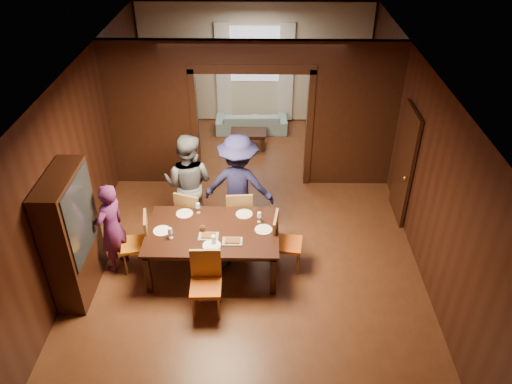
{
  "coord_description": "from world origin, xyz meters",
  "views": [
    {
      "loc": [
        0.22,
        -7.07,
        5.52
      ],
      "look_at": [
        0.11,
        -0.4,
        1.05
      ],
      "focal_mm": 35.0,
      "sensor_mm": 36.0,
      "label": 1
    }
  ],
  "objects_px": {
    "chair_far_l": "(193,213)",
    "chair_near": "(206,285)",
    "coffee_table": "(249,139)",
    "chair_left": "(135,242)",
    "person_purple": "(111,228)",
    "hutch": "(72,236)",
    "person_grey": "(189,184)",
    "chair_right": "(288,242)",
    "person_navy": "(239,185)",
    "chair_far_r": "(239,212)",
    "sofa": "(252,122)",
    "dining_table": "(214,249)"
  },
  "relations": [
    {
      "from": "coffee_table",
      "to": "hutch",
      "type": "height_order",
      "value": "hutch"
    },
    {
      "from": "chair_left",
      "to": "chair_far_r",
      "type": "xyz_separation_m",
      "value": [
        1.61,
        0.84,
        0.0
      ]
    },
    {
      "from": "chair_right",
      "to": "chair_far_l",
      "type": "xyz_separation_m",
      "value": [
        -1.59,
        0.76,
        0.0
      ]
    },
    {
      "from": "person_grey",
      "to": "person_navy",
      "type": "distance_m",
      "value": 0.85
    },
    {
      "from": "person_grey",
      "to": "person_purple",
      "type": "bearing_deg",
      "value": 57.13
    },
    {
      "from": "person_purple",
      "to": "chair_far_l",
      "type": "xyz_separation_m",
      "value": [
        1.15,
        0.81,
        -0.28
      ]
    },
    {
      "from": "person_purple",
      "to": "chair_far_r",
      "type": "bearing_deg",
      "value": 137.86
    },
    {
      "from": "person_navy",
      "to": "chair_far_r",
      "type": "distance_m",
      "value": 0.47
    },
    {
      "from": "chair_left",
      "to": "person_navy",
      "type": "bearing_deg",
      "value": 111.24
    },
    {
      "from": "chair_right",
      "to": "person_navy",
      "type": "bearing_deg",
      "value": 48.09
    },
    {
      "from": "person_purple",
      "to": "hutch",
      "type": "height_order",
      "value": "hutch"
    },
    {
      "from": "sofa",
      "to": "chair_near",
      "type": "distance_m",
      "value": 5.82
    },
    {
      "from": "sofa",
      "to": "dining_table",
      "type": "distance_m",
      "value": 4.91
    },
    {
      "from": "coffee_table",
      "to": "chair_left",
      "type": "height_order",
      "value": "chair_left"
    },
    {
      "from": "chair_far_l",
      "to": "chair_near",
      "type": "distance_m",
      "value": 1.78
    },
    {
      "from": "hutch",
      "to": "chair_far_r",
      "type": "bearing_deg",
      "value": 29.29
    },
    {
      "from": "person_navy",
      "to": "person_purple",
      "type": "bearing_deg",
      "value": 35.49
    },
    {
      "from": "person_navy",
      "to": "chair_right",
      "type": "relative_size",
      "value": 1.91
    },
    {
      "from": "person_grey",
      "to": "sofa",
      "type": "height_order",
      "value": "person_grey"
    },
    {
      "from": "chair_far_r",
      "to": "chair_near",
      "type": "distance_m",
      "value": 1.81
    },
    {
      "from": "person_navy",
      "to": "coffee_table",
      "type": "xyz_separation_m",
      "value": [
        0.08,
        3.03,
        -0.73
      ]
    },
    {
      "from": "person_purple",
      "to": "chair_near",
      "type": "xyz_separation_m",
      "value": [
        1.54,
        -0.93,
        -0.28
      ]
    },
    {
      "from": "coffee_table",
      "to": "chair_left",
      "type": "relative_size",
      "value": 0.82
    },
    {
      "from": "person_navy",
      "to": "chair_left",
      "type": "distance_m",
      "value": 1.93
    },
    {
      "from": "coffee_table",
      "to": "chair_far_r",
      "type": "relative_size",
      "value": 0.82
    },
    {
      "from": "sofa",
      "to": "chair_near",
      "type": "height_order",
      "value": "chair_near"
    },
    {
      "from": "person_purple",
      "to": "person_grey",
      "type": "relative_size",
      "value": 0.84
    },
    {
      "from": "person_grey",
      "to": "hutch",
      "type": "relative_size",
      "value": 0.92
    },
    {
      "from": "sofa",
      "to": "chair_far_r",
      "type": "xyz_separation_m",
      "value": [
        -0.11,
        -4.03,
        0.24
      ]
    },
    {
      "from": "dining_table",
      "to": "coffee_table",
      "type": "bearing_deg",
      "value": 83.87
    },
    {
      "from": "chair_left",
      "to": "coffee_table",
      "type": "bearing_deg",
      "value": 146.5
    },
    {
      "from": "chair_near",
      "to": "person_purple",
      "type": "bearing_deg",
      "value": 146.84
    },
    {
      "from": "person_purple",
      "to": "person_navy",
      "type": "relative_size",
      "value": 0.83
    },
    {
      "from": "person_purple",
      "to": "chair_left",
      "type": "distance_m",
      "value": 0.44
    },
    {
      "from": "coffee_table",
      "to": "hutch",
      "type": "relative_size",
      "value": 0.4
    },
    {
      "from": "person_navy",
      "to": "hutch",
      "type": "relative_size",
      "value": 0.93
    },
    {
      "from": "dining_table",
      "to": "chair_far_l",
      "type": "distance_m",
      "value": 0.93
    },
    {
      "from": "coffee_table",
      "to": "chair_near",
      "type": "bearing_deg",
      "value": -95.33
    },
    {
      "from": "dining_table",
      "to": "hutch",
      "type": "bearing_deg",
      "value": -166.84
    },
    {
      "from": "person_navy",
      "to": "hutch",
      "type": "bearing_deg",
      "value": 40.44
    },
    {
      "from": "chair_left",
      "to": "hutch",
      "type": "xyz_separation_m",
      "value": [
        -0.75,
        -0.48,
        0.52
      ]
    },
    {
      "from": "chair_far_r",
      "to": "chair_left",
      "type": "bearing_deg",
      "value": 22.92
    },
    {
      "from": "chair_far_l",
      "to": "chair_near",
      "type": "xyz_separation_m",
      "value": [
        0.39,
        -1.74,
        0.0
      ]
    },
    {
      "from": "hutch",
      "to": "coffee_table",
      "type": "bearing_deg",
      "value": 61.89
    },
    {
      "from": "chair_far_r",
      "to": "chair_near",
      "type": "bearing_deg",
      "value": 72.56
    },
    {
      "from": "coffee_table",
      "to": "chair_left",
      "type": "xyz_separation_m",
      "value": [
        -1.67,
        -4.03,
        0.28
      ]
    },
    {
      "from": "coffee_table",
      "to": "chair_far_r",
      "type": "xyz_separation_m",
      "value": [
        -0.06,
        -3.2,
        0.28
      ]
    },
    {
      "from": "chair_far_r",
      "to": "hutch",
      "type": "distance_m",
      "value": 2.74
    },
    {
      "from": "coffee_table",
      "to": "chair_left",
      "type": "distance_m",
      "value": 4.38
    },
    {
      "from": "chair_far_l",
      "to": "chair_far_r",
      "type": "height_order",
      "value": "same"
    }
  ]
}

